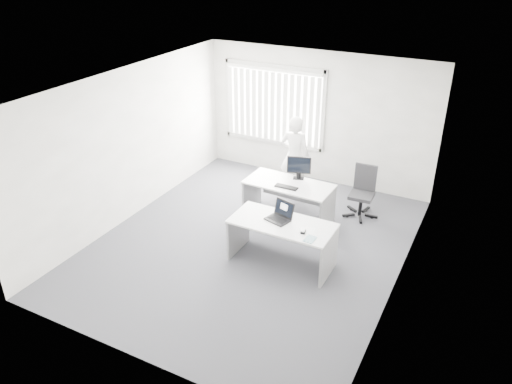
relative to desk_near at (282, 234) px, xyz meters
The scene contains 18 objects.
ground 0.92m from the desk_near, 160.26° to the left, with size 6.00×6.00×0.00m, color #4B4C52.
wall_back 3.43m from the desk_near, 102.10° to the left, with size 5.00×0.02×2.80m, color white.
wall_front 2.96m from the desk_near, 104.22° to the right, with size 5.00×0.02×2.80m, color white.
wall_left 3.32m from the desk_near, behind, with size 0.02×6.00×2.80m, color white.
wall_right 2.01m from the desk_near, ahead, with size 0.02×6.00×2.80m, color white.
ceiling 2.37m from the desk_near, 160.26° to the left, with size 5.00×6.00×0.02m, color white.
window 3.77m from the desk_near, 117.86° to the left, with size 2.32×0.06×1.76m, color #B4B4AF.
blinds 3.71m from the desk_near, 118.31° to the left, with size 2.20×0.10×1.50m, color white, non-canonical shape.
desk_near is the anchor object (origin of this frame).
desk_far 1.46m from the desk_near, 109.81° to the left, with size 1.64×0.82×0.74m.
office_chair 2.26m from the desk_near, 72.12° to the left, with size 0.59×0.59×0.99m.
person 2.50m from the desk_near, 108.94° to the left, with size 0.62×0.41×1.69m, color silver.
laptop 0.37m from the desk_near, 165.18° to the left, with size 0.37×0.33×0.29m, color black, non-canonical shape.
paper_sheet 0.46m from the desk_near, ahead, with size 0.27×0.19×0.00m, color white.
mouse 0.49m from the desk_near, 17.31° to the right, with size 0.07×0.11×0.05m, color #B2B3B5, non-canonical shape.
booklet 0.67m from the desk_near, 24.46° to the right, with size 0.15×0.21×0.01m, color white.
keyboard 1.30m from the desk_near, 111.27° to the left, with size 0.43×0.14×0.02m, color black.
monitor 1.75m from the desk_near, 104.26° to the left, with size 0.44×0.13×0.44m, color black, non-canonical shape.
Camera 1 is at (3.44, -6.47, 4.78)m, focal length 35.00 mm.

